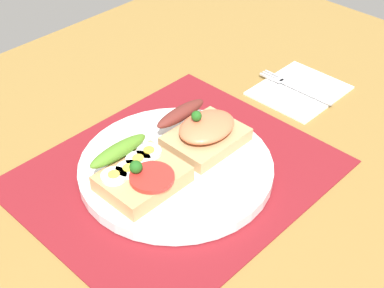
# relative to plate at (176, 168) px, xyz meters

# --- Properties ---
(ground_plane) EXTENTS (1.20, 0.90, 0.03)m
(ground_plane) POSITION_rel_plate_xyz_m (0.00, 0.00, -0.03)
(ground_plane) COLOR olive
(placemat) EXTENTS (0.38, 0.32, 0.00)m
(placemat) POSITION_rel_plate_xyz_m (0.00, 0.00, -0.01)
(placemat) COLOR maroon
(placemat) RESTS_ON ground_plane
(plate) EXTENTS (0.25, 0.25, 0.02)m
(plate) POSITION_rel_plate_xyz_m (0.00, 0.00, 0.00)
(plate) COLOR white
(plate) RESTS_ON placemat
(sandwich_egg_tomato) EXTENTS (0.10, 0.10, 0.04)m
(sandwich_egg_tomato) POSITION_rel_plate_xyz_m (-0.06, 0.01, 0.02)
(sandwich_egg_tomato) COLOR tan
(sandwich_egg_tomato) RESTS_ON plate
(sandwich_salmon) EXTENTS (0.10, 0.09, 0.05)m
(sandwich_salmon) POSITION_rel_plate_xyz_m (0.06, 0.01, 0.03)
(sandwich_salmon) COLOR tan
(sandwich_salmon) RESTS_ON plate
(napkin) EXTENTS (0.14, 0.12, 0.01)m
(napkin) POSITION_rel_plate_xyz_m (0.28, 0.00, -0.01)
(napkin) COLOR white
(napkin) RESTS_ON ground_plane
(fork) EXTENTS (0.02, 0.13, 0.00)m
(fork) POSITION_rel_plate_xyz_m (0.27, 0.01, -0.00)
(fork) COLOR #B7B7BC
(fork) RESTS_ON napkin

